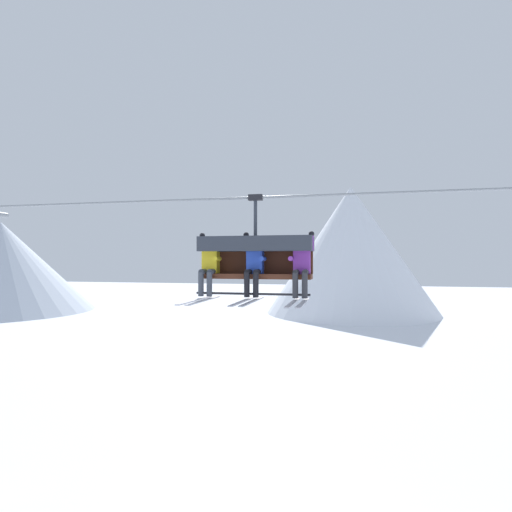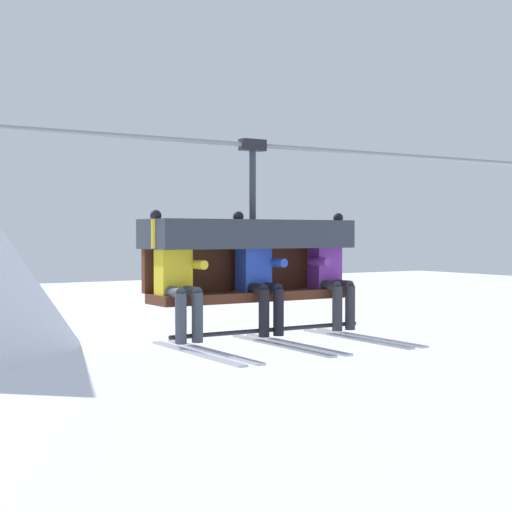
% 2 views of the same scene
% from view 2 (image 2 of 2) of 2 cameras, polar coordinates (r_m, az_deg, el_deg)
% --- Properties ---
extents(lift_cable, '(16.84, 0.05, 0.05)m').
position_cam_2_polar(lift_cable, '(8.22, -1.08, 8.13)').
color(lift_cable, gray).
extents(chairlift_chair, '(2.30, 0.74, 1.99)m').
position_cam_2_polar(chairlift_chair, '(8.30, -0.52, 0.59)').
color(chairlift_chair, '#512819').
extents(skier_yellow, '(0.48, 1.70, 1.34)m').
position_cam_2_polar(skier_yellow, '(7.67, -5.66, -1.51)').
color(skier_yellow, yellow).
extents(skier_blue, '(0.48, 1.70, 1.34)m').
position_cam_2_polar(skier_blue, '(8.13, 0.25, -1.32)').
color(skier_blue, '#2847B7').
extents(skier_purple, '(0.48, 1.70, 1.34)m').
position_cam_2_polar(skier_purple, '(8.67, 5.52, -1.14)').
color(skier_purple, purple).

